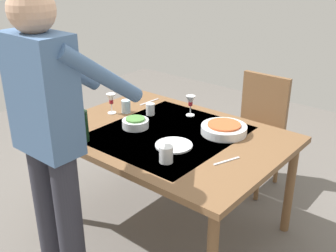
{
  "coord_description": "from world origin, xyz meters",
  "views": [
    {
      "loc": [
        -1.54,
        1.86,
        1.82
      ],
      "look_at": [
        0.0,
        0.0,
        0.77
      ],
      "focal_mm": 43.11,
      "sensor_mm": 36.0,
      "label": 1
    }
  ],
  "objects_px": {
    "water_cup_near_right": "(150,109)",
    "water_cup_far_left": "(126,106)",
    "dinner_plate_near": "(174,145)",
    "wine_glass_left": "(111,100)",
    "person_server": "(51,134)",
    "water_cup_near_left": "(166,154)",
    "dining_table": "(168,142)",
    "serving_bowl_pasta": "(224,129)",
    "wine_glass_right": "(191,102)",
    "chair_near": "(257,124)",
    "wine_bottle": "(82,125)",
    "side_bowl_salad": "(135,123)"
  },
  "relations": [
    {
      "from": "water_cup_near_right",
      "to": "water_cup_far_left",
      "type": "distance_m",
      "value": 0.19
    },
    {
      "from": "water_cup_near_right",
      "to": "dinner_plate_near",
      "type": "height_order",
      "value": "water_cup_near_right"
    },
    {
      "from": "wine_glass_left",
      "to": "water_cup_near_right",
      "type": "bearing_deg",
      "value": -146.12
    },
    {
      "from": "person_server",
      "to": "dinner_plate_near",
      "type": "distance_m",
      "value": 0.76
    },
    {
      "from": "water_cup_near_left",
      "to": "dining_table",
      "type": "bearing_deg",
      "value": -51.92
    },
    {
      "from": "serving_bowl_pasta",
      "to": "wine_glass_right",
      "type": "bearing_deg",
      "value": -17.38
    },
    {
      "from": "wine_glass_left",
      "to": "serving_bowl_pasta",
      "type": "distance_m",
      "value": 0.86
    },
    {
      "from": "chair_near",
      "to": "wine_bottle",
      "type": "distance_m",
      "value": 1.48
    },
    {
      "from": "wine_bottle",
      "to": "water_cup_near_left",
      "type": "height_order",
      "value": "wine_bottle"
    },
    {
      "from": "wine_glass_right",
      "to": "person_server",
      "type": "bearing_deg",
      "value": 88.23
    },
    {
      "from": "side_bowl_salad",
      "to": "water_cup_near_right",
      "type": "bearing_deg",
      "value": -71.81
    },
    {
      "from": "dining_table",
      "to": "wine_bottle",
      "type": "height_order",
      "value": "wine_bottle"
    },
    {
      "from": "person_server",
      "to": "wine_glass_right",
      "type": "xyz_separation_m",
      "value": [
        -0.04,
        -1.15,
        -0.14
      ]
    },
    {
      "from": "wine_bottle",
      "to": "water_cup_near_right",
      "type": "height_order",
      "value": "wine_bottle"
    },
    {
      "from": "water_cup_near_right",
      "to": "side_bowl_salad",
      "type": "bearing_deg",
      "value": 108.19
    },
    {
      "from": "serving_bowl_pasta",
      "to": "water_cup_far_left",
      "type": "bearing_deg",
      "value": 10.56
    },
    {
      "from": "dining_table",
      "to": "dinner_plate_near",
      "type": "bearing_deg",
      "value": 139.95
    },
    {
      "from": "chair_near",
      "to": "serving_bowl_pasta",
      "type": "height_order",
      "value": "chair_near"
    },
    {
      "from": "person_server",
      "to": "side_bowl_salad",
      "type": "relative_size",
      "value": 9.38
    },
    {
      "from": "serving_bowl_pasta",
      "to": "side_bowl_salad",
      "type": "bearing_deg",
      "value": 30.1
    },
    {
      "from": "side_bowl_salad",
      "to": "dining_table",
      "type": "bearing_deg",
      "value": -163.28
    },
    {
      "from": "dining_table",
      "to": "person_server",
      "type": "relative_size",
      "value": 0.89
    },
    {
      "from": "wine_glass_left",
      "to": "dinner_plate_near",
      "type": "height_order",
      "value": "wine_glass_left"
    },
    {
      "from": "wine_bottle",
      "to": "person_server",
      "type": "bearing_deg",
      "value": 121.04
    },
    {
      "from": "water_cup_near_left",
      "to": "serving_bowl_pasta",
      "type": "height_order",
      "value": "water_cup_near_left"
    },
    {
      "from": "wine_glass_left",
      "to": "side_bowl_salad",
      "type": "distance_m",
      "value": 0.33
    },
    {
      "from": "water_cup_far_left",
      "to": "water_cup_near_left",
      "type": "bearing_deg",
      "value": 150.92
    },
    {
      "from": "wine_bottle",
      "to": "wine_glass_right",
      "type": "xyz_separation_m",
      "value": [
        -0.26,
        -0.77,
        -0.01
      ]
    },
    {
      "from": "wine_bottle",
      "to": "serving_bowl_pasta",
      "type": "bearing_deg",
      "value": -133.14
    },
    {
      "from": "serving_bowl_pasta",
      "to": "side_bowl_salad",
      "type": "xyz_separation_m",
      "value": [
        0.51,
        0.3,
        0.0
      ]
    },
    {
      "from": "wine_glass_left",
      "to": "side_bowl_salad",
      "type": "relative_size",
      "value": 0.84
    },
    {
      "from": "person_server",
      "to": "water_cup_near_left",
      "type": "height_order",
      "value": "person_server"
    },
    {
      "from": "person_server",
      "to": "wine_bottle",
      "type": "relative_size",
      "value": 5.71
    },
    {
      "from": "chair_near",
      "to": "water_cup_near_right",
      "type": "xyz_separation_m",
      "value": [
        0.48,
        0.76,
        0.23
      ]
    },
    {
      "from": "water_cup_near_right",
      "to": "water_cup_far_left",
      "type": "xyz_separation_m",
      "value": [
        0.17,
        0.08,
        0.01
      ]
    },
    {
      "from": "dining_table",
      "to": "water_cup_near_left",
      "type": "xyz_separation_m",
      "value": [
        -0.24,
        0.31,
        0.11
      ]
    },
    {
      "from": "water_cup_near_right",
      "to": "dinner_plate_near",
      "type": "relative_size",
      "value": 0.37
    },
    {
      "from": "water_cup_near_left",
      "to": "water_cup_far_left",
      "type": "bearing_deg",
      "value": -29.08
    },
    {
      "from": "dining_table",
      "to": "water_cup_near_right",
      "type": "relative_size",
      "value": 17.67
    },
    {
      "from": "wine_bottle",
      "to": "serving_bowl_pasta",
      "type": "relative_size",
      "value": 0.99
    },
    {
      "from": "wine_glass_left",
      "to": "chair_near",
      "type": "bearing_deg",
      "value": -128.23
    },
    {
      "from": "wine_glass_right",
      "to": "serving_bowl_pasta",
      "type": "bearing_deg",
      "value": 162.62
    },
    {
      "from": "person_server",
      "to": "water_cup_near_right",
      "type": "distance_m",
      "value": 1.01
    },
    {
      "from": "dining_table",
      "to": "wine_glass_right",
      "type": "relative_size",
      "value": 9.97
    },
    {
      "from": "water_cup_near_right",
      "to": "serving_bowl_pasta",
      "type": "bearing_deg",
      "value": -174.12
    },
    {
      "from": "chair_near",
      "to": "side_bowl_salad",
      "type": "relative_size",
      "value": 5.06
    },
    {
      "from": "person_server",
      "to": "chair_near",
      "type": "bearing_deg",
      "value": -99.35
    },
    {
      "from": "wine_glass_right",
      "to": "chair_near",
      "type": "bearing_deg",
      "value": -113.12
    },
    {
      "from": "serving_bowl_pasta",
      "to": "water_cup_near_right",
      "type": "bearing_deg",
      "value": 5.88
    },
    {
      "from": "chair_near",
      "to": "water_cup_near_right",
      "type": "distance_m",
      "value": 0.93
    }
  ]
}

